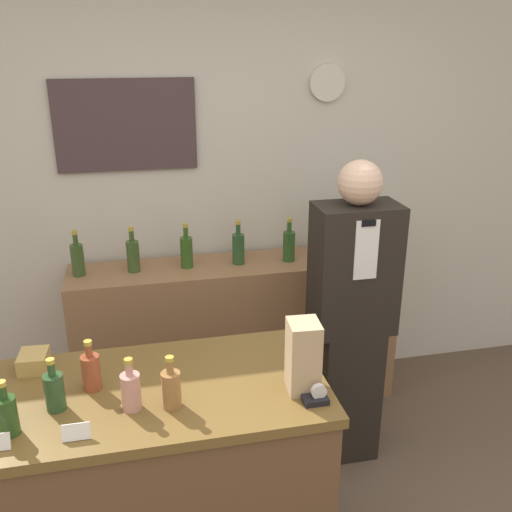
{
  "coord_description": "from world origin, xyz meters",
  "views": [
    {
      "loc": [
        -0.47,
        -1.35,
        2.18
      ],
      "look_at": [
        0.08,
        1.12,
        1.22
      ],
      "focal_mm": 40.0,
      "sensor_mm": 36.0,
      "label": 1
    }
  ],
  "objects_px": {
    "potted_plant": "(372,225)",
    "tape_dispenser": "(316,397)",
    "paper_bag": "(303,356)",
    "shopkeeper": "(351,319)"
  },
  "relations": [
    {
      "from": "potted_plant",
      "to": "tape_dispenser",
      "type": "bearing_deg",
      "value": -119.71
    },
    {
      "from": "paper_bag",
      "to": "potted_plant",
      "type": "bearing_deg",
      "value": 57.89
    },
    {
      "from": "shopkeeper",
      "to": "paper_bag",
      "type": "xyz_separation_m",
      "value": [
        -0.5,
        -0.76,
        0.28
      ]
    },
    {
      "from": "shopkeeper",
      "to": "tape_dispenser",
      "type": "bearing_deg",
      "value": -119.11
    },
    {
      "from": "shopkeeper",
      "to": "potted_plant",
      "type": "xyz_separation_m",
      "value": [
        0.35,
        0.59,
        0.3
      ]
    },
    {
      "from": "shopkeeper",
      "to": "tape_dispenser",
      "type": "xyz_separation_m",
      "value": [
        -0.48,
        -0.85,
        0.17
      ]
    },
    {
      "from": "shopkeeper",
      "to": "tape_dispenser",
      "type": "height_order",
      "value": "shopkeeper"
    },
    {
      "from": "shopkeeper",
      "to": "paper_bag",
      "type": "height_order",
      "value": "shopkeeper"
    },
    {
      "from": "potted_plant",
      "to": "tape_dispenser",
      "type": "height_order",
      "value": "potted_plant"
    },
    {
      "from": "shopkeeper",
      "to": "potted_plant",
      "type": "bearing_deg",
      "value": 59.44
    }
  ]
}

